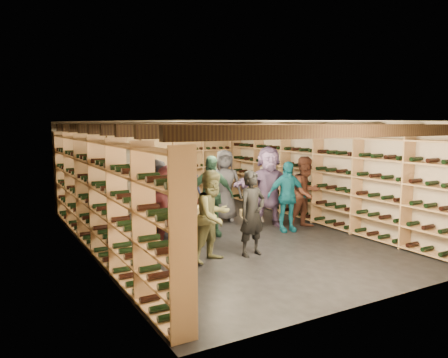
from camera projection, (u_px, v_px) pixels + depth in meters
name	position (u px, v px, depth m)	size (l,w,h in m)	color
ground	(223.00, 236.00, 9.24)	(8.00, 8.00, 0.00)	black
walls	(223.00, 179.00, 9.08)	(5.52, 8.02, 2.40)	#C1AF96
ceiling	(223.00, 121.00, 8.93)	(5.50, 8.00, 0.01)	beige
ceiling_joists	(223.00, 128.00, 8.94)	(5.40, 7.12, 0.18)	black
wine_rack_left	(98.00, 195.00, 7.85)	(0.32, 7.50, 2.15)	#A17D4E
wine_rack_right	(317.00, 178.00, 10.35)	(0.32, 7.50, 2.15)	#A17D4E
wine_rack_back	(157.00, 169.00, 12.41)	(4.70, 0.30, 2.15)	#A17D4E
crate_stack_left	(172.00, 209.00, 10.71)	(0.54, 0.40, 0.51)	tan
crate_stack_right	(199.00, 213.00, 10.68)	(0.57, 0.46, 0.34)	tan
crate_loose	(250.00, 213.00, 11.10)	(0.50, 0.33, 0.17)	tan
person_0	(157.00, 202.00, 8.50)	(0.82, 0.53, 1.67)	black
person_1	(252.00, 213.00, 7.78)	(0.56, 0.37, 1.53)	black
person_2	(213.00, 216.00, 7.44)	(0.77, 0.60, 1.58)	brown
person_4	(287.00, 196.00, 9.54)	(0.90, 0.38, 1.54)	#136980
person_5	(168.00, 209.00, 8.04)	(1.48, 0.47, 1.60)	brown
person_6	(184.00, 186.00, 10.00)	(0.91, 0.59, 1.86)	#1F2548
person_7	(269.00, 187.00, 10.48)	(0.61, 0.40, 1.66)	gray
person_8	(306.00, 192.00, 9.82)	(0.79, 0.62, 1.63)	#4A261B
person_9	(130.00, 199.00, 8.19)	(1.23, 0.71, 1.91)	#A09E91
person_10	(211.00, 196.00, 9.13)	(1.00, 0.41, 1.70)	#254938
person_11	(269.00, 187.00, 9.93)	(1.72, 0.55, 1.85)	slate
person_12	(224.00, 186.00, 10.52)	(0.85, 0.55, 1.73)	#323137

